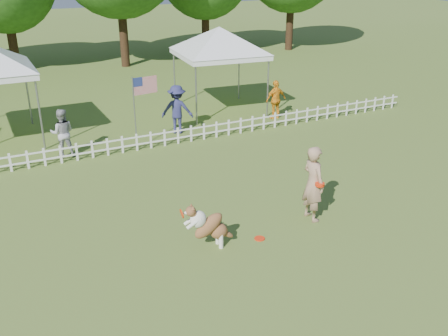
% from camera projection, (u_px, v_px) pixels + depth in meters
% --- Properties ---
extents(ground, '(120.00, 120.00, 0.00)m').
position_uv_depth(ground, '(262.00, 242.00, 11.52)').
color(ground, '#4E6A21').
rests_on(ground, ground).
extents(picket_fence, '(22.00, 0.08, 0.60)m').
position_uv_depth(picket_fence, '(158.00, 139.00, 17.16)').
color(picket_fence, white).
rests_on(picket_fence, ground).
extents(handler, '(0.48, 0.71, 1.93)m').
position_uv_depth(handler, '(313.00, 184.00, 12.20)').
color(handler, '#A57F63').
rests_on(handler, ground).
extents(dog, '(1.14, 0.46, 1.14)m').
position_uv_depth(dog, '(209.00, 226.00, 11.08)').
color(dog, brown).
rests_on(dog, ground).
extents(frisbee_on_turf, '(0.27, 0.27, 0.02)m').
position_uv_depth(frisbee_on_turf, '(260.00, 238.00, 11.65)').
color(frisbee_on_turf, red).
rests_on(frisbee_on_turf, ground).
extents(canopy_tent_right, '(3.62, 3.62, 3.42)m').
position_uv_depth(canopy_tent_right, '(219.00, 71.00, 20.72)').
color(canopy_tent_right, white).
rests_on(canopy_tent_right, ground).
extents(flag_pole, '(0.96, 0.26, 2.48)m').
position_uv_depth(flag_pole, '(135.00, 114.00, 16.68)').
color(flag_pole, gray).
rests_on(flag_pole, ground).
extents(spectator_a, '(0.90, 0.78, 1.59)m').
position_uv_depth(spectator_a, '(62.00, 133.00, 16.23)').
color(spectator_a, '#9F9DA3').
rests_on(spectator_a, ground).
extents(spectator_b, '(1.34, 1.14, 1.80)m').
position_uv_depth(spectator_b, '(177.00, 109.00, 18.35)').
color(spectator_b, navy).
rests_on(spectator_b, ground).
extents(spectator_c, '(0.94, 0.44, 1.57)m').
position_uv_depth(spectator_c, '(276.00, 100.00, 20.04)').
color(spectator_c, orange).
rests_on(spectator_c, ground).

